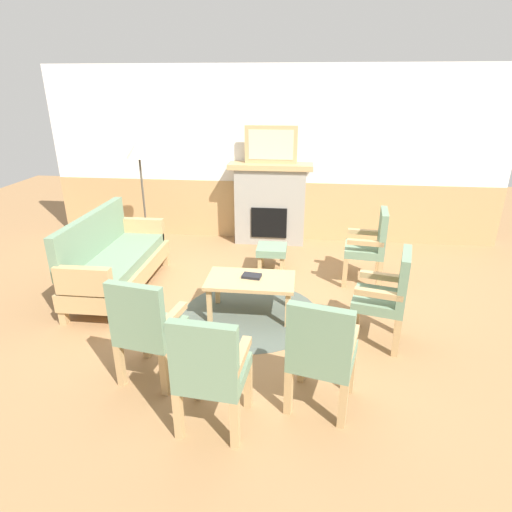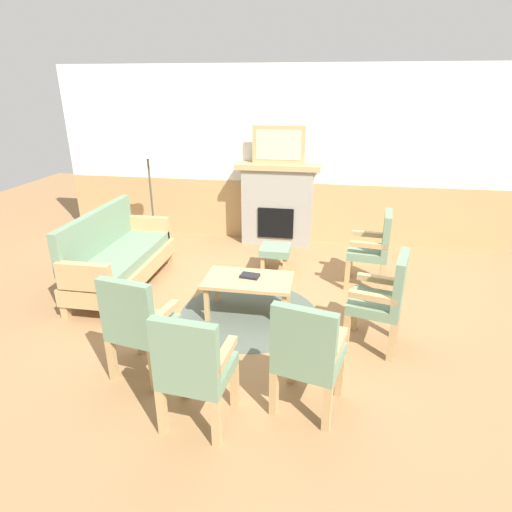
% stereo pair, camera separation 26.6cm
% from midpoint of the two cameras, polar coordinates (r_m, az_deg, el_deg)
% --- Properties ---
extents(ground_plane, '(14.00, 14.00, 0.00)m').
position_cam_midpoint_polar(ground_plane, '(4.86, 0.87, -7.59)').
color(ground_plane, '#997047').
extents(wall_back, '(7.20, 0.14, 2.70)m').
position_cam_midpoint_polar(wall_back, '(6.88, 4.42, 12.94)').
color(wall_back, white).
rests_on(wall_back, ground_plane).
extents(fireplace, '(1.30, 0.44, 1.28)m').
position_cam_midpoint_polar(fireplace, '(6.78, 4.04, 7.11)').
color(fireplace, gray).
rests_on(fireplace, ground_plane).
extents(framed_picture, '(0.80, 0.04, 0.56)m').
position_cam_midpoint_polar(framed_picture, '(6.60, 4.26, 14.73)').
color(framed_picture, tan).
rests_on(framed_picture, fireplace).
extents(couch, '(0.70, 1.80, 0.98)m').
position_cam_midpoint_polar(couch, '(5.51, -16.74, -0.23)').
color(couch, tan).
rests_on(couch, ground_plane).
extents(coffee_table, '(0.96, 0.56, 0.44)m').
position_cam_midpoint_polar(coffee_table, '(4.64, 0.63, -3.68)').
color(coffee_table, tan).
rests_on(coffee_table, ground_plane).
extents(round_rug, '(1.56, 1.56, 0.01)m').
position_cam_midpoint_polar(round_rug, '(4.82, 0.61, -7.77)').
color(round_rug, '#4C564C').
rests_on(round_rug, ground_plane).
extents(book_on_table, '(0.22, 0.16, 0.03)m').
position_cam_midpoint_polar(book_on_table, '(4.65, 0.81, -2.70)').
color(book_on_table, black).
rests_on(book_on_table, coffee_table).
extents(footstool, '(0.40, 0.40, 0.36)m').
position_cam_midpoint_polar(footstool, '(5.78, 3.92, 0.56)').
color(footstool, tan).
rests_on(footstool, ground_plane).
extents(armchair_near_fireplace, '(0.53, 0.53, 0.98)m').
position_cam_midpoint_polar(armchair_near_fireplace, '(5.50, 16.99, 1.27)').
color(armchair_near_fireplace, tan).
rests_on(armchair_near_fireplace, ground_plane).
extents(armchair_by_window_left, '(0.58, 0.58, 0.98)m').
position_cam_midpoint_polar(armchair_by_window_left, '(4.24, 18.57, -5.29)').
color(armchair_by_window_left, tan).
rests_on(armchair_by_window_left, ground_plane).
extents(armchair_front_left, '(0.52, 0.52, 0.98)m').
position_cam_midpoint_polar(armchair_front_left, '(3.14, -5.94, -14.63)').
color(armchair_front_left, tan).
rests_on(armchair_front_left, ground_plane).
extents(armchair_front_center, '(0.56, 0.56, 0.98)m').
position_cam_midpoint_polar(armchair_front_center, '(3.72, -13.66, -8.74)').
color(armchair_front_center, tan).
rests_on(armchair_front_center, ground_plane).
extents(armchair_corner_left, '(0.58, 0.58, 0.98)m').
position_cam_midpoint_polar(armchair_corner_left, '(3.29, 9.30, -12.81)').
color(armchair_corner_left, tan).
rests_on(armchair_corner_left, ground_plane).
extents(floor_lamp_by_couch, '(0.36, 0.36, 1.68)m').
position_cam_midpoint_polar(floor_lamp_by_couch, '(6.48, -13.29, 13.11)').
color(floor_lamp_by_couch, '#332D28').
rests_on(floor_lamp_by_couch, ground_plane).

